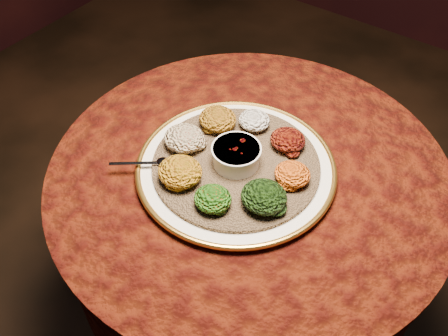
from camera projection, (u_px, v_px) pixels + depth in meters
The scene contains 13 objects.
table at pixel (247, 215), 1.31m from camera, with size 0.96×0.96×0.73m.
platter at pixel (236, 167), 1.17m from camera, with size 0.57×0.57×0.02m.
injera at pixel (236, 164), 1.16m from camera, with size 0.39×0.39×0.01m, color olive.
stew_bowl at pixel (236, 154), 1.14m from camera, with size 0.11×0.11×0.05m.
spoon at pixel (160, 163), 1.15m from camera, with size 0.13×0.10×0.01m.
portion_ayib at pixel (254, 120), 1.23m from camera, with size 0.08×0.08×0.04m, color white.
portion_kitfo at pixel (288, 140), 1.18m from camera, with size 0.08×0.08×0.04m, color black.
portion_tikil at pixel (292, 174), 1.10m from camera, with size 0.08×0.08×0.04m, color #A95E0E.
portion_gomen at pixel (264, 197), 1.05m from camera, with size 0.10×0.10×0.05m, color black.
portion_mixveg at pixel (213, 199), 1.06m from camera, with size 0.08×0.08×0.04m, color #9E2C0A.
portion_kik at pixel (180, 172), 1.10m from camera, with size 0.10×0.10×0.05m, color #AA610F.
portion_timatim at pixel (184, 138), 1.18m from camera, with size 0.10×0.09×0.05m, color maroon.
portion_shiro at pixel (218, 119), 1.23m from camera, with size 0.09×0.09×0.05m, color #915311.
Camera 1 is at (0.42, -0.69, 1.60)m, focal length 40.00 mm.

